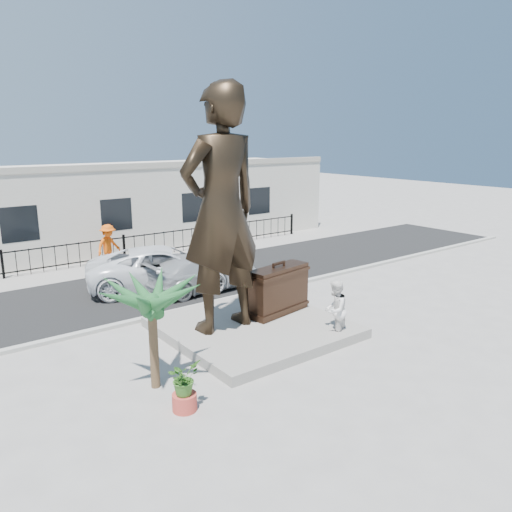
{
  "coord_description": "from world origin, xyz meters",
  "views": [
    {
      "loc": [
        -9.36,
        -10.31,
        6.05
      ],
      "look_at": [
        0.0,
        2.0,
        2.3
      ],
      "focal_mm": 35.0,
      "sensor_mm": 36.0,
      "label": 1
    }
  ],
  "objects_px": {
    "statue": "(221,210)",
    "car_white": "(165,268)",
    "tourist": "(335,310)",
    "suitcase": "(278,290)"
  },
  "relations": [
    {
      "from": "tourist",
      "to": "car_white",
      "type": "distance_m",
      "value": 7.95
    },
    {
      "from": "statue",
      "to": "car_white",
      "type": "height_order",
      "value": "statue"
    },
    {
      "from": "suitcase",
      "to": "car_white",
      "type": "bearing_deg",
      "value": 93.41
    },
    {
      "from": "statue",
      "to": "tourist",
      "type": "distance_m",
      "value": 4.53
    },
    {
      "from": "statue",
      "to": "suitcase",
      "type": "height_order",
      "value": "statue"
    },
    {
      "from": "suitcase",
      "to": "statue",
      "type": "bearing_deg",
      "value": 169.25
    },
    {
      "from": "statue",
      "to": "car_white",
      "type": "relative_size",
      "value": 1.19
    },
    {
      "from": "suitcase",
      "to": "tourist",
      "type": "distance_m",
      "value": 2.22
    },
    {
      "from": "statue",
      "to": "tourist",
      "type": "bearing_deg",
      "value": 136.71
    },
    {
      "from": "car_white",
      "to": "suitcase",
      "type": "bearing_deg",
      "value": -145.21
    }
  ]
}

